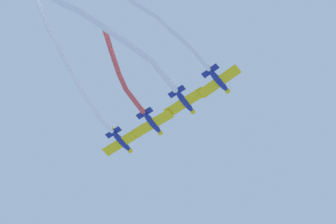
{
  "coord_description": "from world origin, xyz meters",
  "views": [
    {
      "loc": [
        42.19,
        -25.05,
        4.85
      ],
      "look_at": [
        4.84,
        -2.8,
        77.69
      ],
      "focal_mm": 53.22,
      "sensor_mm": 36.0,
      "label": 1
    }
  ],
  "objects_px": {
    "airplane_left_wing": "(185,102)",
    "airplane_slot": "(122,142)",
    "airplane_lead": "(219,81)",
    "airplane_right_wing": "(152,123)"
  },
  "relations": [
    {
      "from": "airplane_lead",
      "to": "airplane_right_wing",
      "type": "bearing_deg",
      "value": 93.08
    },
    {
      "from": "airplane_right_wing",
      "to": "airplane_left_wing",
      "type": "bearing_deg",
      "value": -92.46
    },
    {
      "from": "airplane_left_wing",
      "to": "airplane_slot",
      "type": "distance_m",
      "value": 13.73
    },
    {
      "from": "airplane_right_wing",
      "to": "airplane_slot",
      "type": "relative_size",
      "value": 0.99
    },
    {
      "from": "airplane_lead",
      "to": "airplane_right_wing",
      "type": "xyz_separation_m",
      "value": [
        -12.67,
        -5.33,
        0.0
      ]
    },
    {
      "from": "airplane_left_wing",
      "to": "airplane_right_wing",
      "type": "relative_size",
      "value": 1.01
    },
    {
      "from": "airplane_lead",
      "to": "airplane_right_wing",
      "type": "height_order",
      "value": "same"
    },
    {
      "from": "airplane_left_wing",
      "to": "airplane_lead",
      "type": "bearing_deg",
      "value": -90.71
    },
    {
      "from": "airplane_lead",
      "to": "airplane_left_wing",
      "type": "xyz_separation_m",
      "value": [
        -6.34,
        -2.66,
        0.3
      ]
    },
    {
      "from": "airplane_left_wing",
      "to": "airplane_right_wing",
      "type": "height_order",
      "value": "airplane_left_wing"
    }
  ]
}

